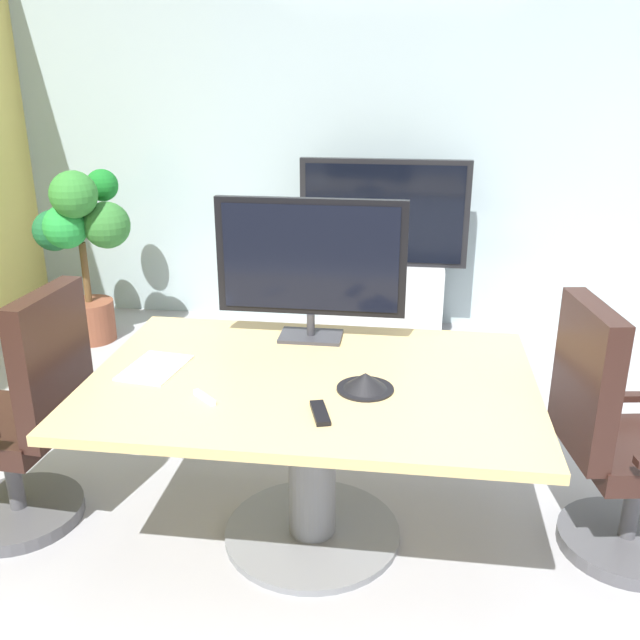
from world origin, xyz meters
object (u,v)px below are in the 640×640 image
at_px(conference_phone, 365,382).
at_px(remote_control, 320,413).
at_px(conference_table, 312,421).
at_px(potted_plant, 81,238).
at_px(office_chair_left, 25,431).
at_px(office_chair_right, 618,454).
at_px(tv_monitor, 311,261).
at_px(wall_display_unit, 382,278).

distance_m(conference_phone, remote_control, 0.27).
height_order(conference_table, potted_plant, potted_plant).
bearing_deg(conference_phone, conference_table, 158.22).
bearing_deg(potted_plant, office_chair_left, -71.45).
bearing_deg(conference_phone, office_chair_right, 9.46).
height_order(office_chair_left, remote_control, office_chair_left).
bearing_deg(remote_control, conference_phone, 40.90).
bearing_deg(conference_table, tv_monitor, 98.62).
xyz_separation_m(conference_table, tv_monitor, (-0.06, 0.42, 0.56)).
distance_m(office_chair_right, potted_plant, 3.72).
distance_m(office_chair_right, conference_phone, 1.08).
relative_size(office_chair_left, potted_plant, 0.86).
xyz_separation_m(wall_display_unit, remote_control, (-0.09, -2.76, 0.33)).
distance_m(conference_table, office_chair_left, 1.24).
distance_m(wall_display_unit, remote_control, 2.78).
xyz_separation_m(potted_plant, remote_control, (2.01, -2.34, -0.01)).
bearing_deg(office_chair_left, office_chair_right, 96.59).
height_order(wall_display_unit, remote_control, wall_display_unit).
relative_size(office_chair_left, wall_display_unit, 0.83).
bearing_deg(wall_display_unit, conference_table, -93.90).
relative_size(wall_display_unit, conference_phone, 5.95).
bearing_deg(tv_monitor, conference_table, -81.38).
distance_m(wall_display_unit, potted_plant, 2.17).
bearing_deg(office_chair_left, wall_display_unit, 154.15).
distance_m(potted_plant, remote_control, 3.08).
xyz_separation_m(wall_display_unit, potted_plant, (-2.10, -0.42, 0.34)).
distance_m(office_chair_left, office_chair_right, 2.47).
bearing_deg(remote_control, potted_plant, 113.96).
relative_size(office_chair_left, office_chair_right, 1.00).
height_order(conference_table, conference_phone, conference_phone).
relative_size(office_chair_left, tv_monitor, 1.30).
height_order(office_chair_left, tv_monitor, tv_monitor).
relative_size(conference_table, tv_monitor, 2.10).
bearing_deg(tv_monitor, office_chair_right, -14.73).
bearing_deg(office_chair_right, remote_control, 100.08).
height_order(conference_phone, remote_control, conference_phone).
relative_size(office_chair_right, potted_plant, 0.86).
distance_m(conference_table, potted_plant, 2.80).
height_order(potted_plant, remote_control, potted_plant).
distance_m(potted_plant, conference_phone, 3.01).
relative_size(conference_table, wall_display_unit, 1.35).
relative_size(tv_monitor, wall_display_unit, 0.64).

